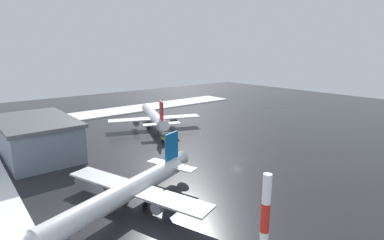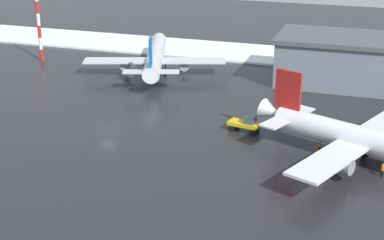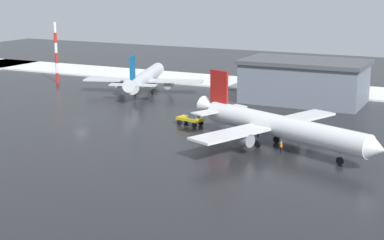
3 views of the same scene
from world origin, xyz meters
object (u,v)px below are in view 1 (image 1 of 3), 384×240
pushback_tug (168,139)px  cargo_hangar (37,137)px  airplane_far_rear (154,116)px  airplane_foreground_jet (126,192)px  ground_crew_near_tug (158,129)px  ground_crew_by_nose_gear (158,122)px

pushback_tug → cargo_hangar: cargo_hangar is taller
airplane_far_rear → airplane_foreground_jet: airplane_far_rear is taller
airplane_foreground_jet → pushback_tug: size_ratio=6.40×
airplane_far_rear → cargo_hangar: size_ratio=1.32×
ground_crew_near_tug → cargo_hangar: bearing=38.3°
airplane_far_rear → ground_crew_by_nose_gear: (-1.25, 2.17, -2.43)m
airplane_far_rear → airplane_foreground_jet: 52.35m
pushback_tug → ground_crew_near_tug: 11.82m
pushback_tug → ground_crew_by_nose_gear: bearing=-15.1°
airplane_foreground_jet → ground_crew_by_nose_gear: 54.70m
ground_crew_by_nose_gear → airplane_foreground_jet: bearing=-87.2°
airplane_foreground_jet → ground_crew_near_tug: 45.24m
airplane_foreground_jet → cargo_hangar: 35.77m
airplane_foreground_jet → cargo_hangar: airplane_foreground_jet is taller
ground_crew_near_tug → pushback_tug: bearing=108.8°
pushback_tug → cargo_hangar: bearing=78.4°
airplane_foreground_jet → ground_crew_by_nose_gear: airplane_foreground_jet is taller
airplane_far_rear → ground_crew_near_tug: (6.87, -2.82, -2.43)m
ground_crew_near_tug → cargo_hangar: 32.95m
pushback_tug → airplane_far_rear: bearing=-10.8°
pushback_tug → cargo_hangar: size_ratio=0.20×
pushback_tug → airplane_foreground_jet: bearing=144.7°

